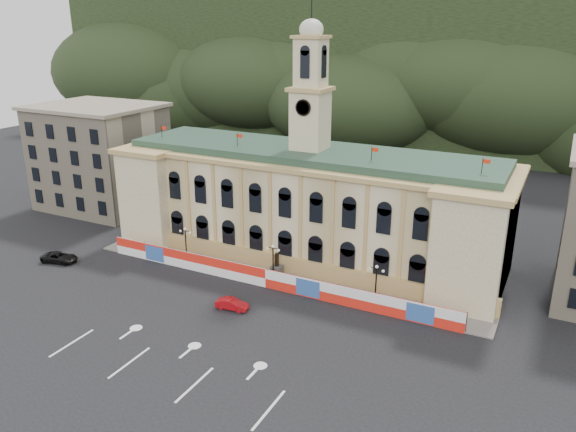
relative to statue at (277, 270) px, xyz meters
The scene contains 13 objects.
ground 18.04m from the statue, 90.00° to the right, with size 260.00×260.00×0.00m, color black.
lane_markings 23.03m from the statue, 90.00° to the right, with size 26.00×10.00×0.02m, color white, non-canonical shape.
hill_ridge 105.59m from the statue, 89.98° to the left, with size 230.00×80.00×64.00m.
city_hall 11.71m from the statue, 90.00° to the left, with size 56.20×17.60×37.10m.
side_building_left 45.63m from the statue, 163.26° to the left, with size 21.00×17.00×18.60m.
hoarding_fence 2.93m from the statue, 88.90° to the right, with size 50.00×0.44×2.50m.
pavement 1.13m from the statue, 90.00° to the right, with size 56.00×5.50×0.16m, color slate.
statue is the anchor object (origin of this frame).
lamp_left 14.16m from the statue, behind, with size 1.96×0.44×5.15m.
lamp_center 2.14m from the statue, 90.00° to the right, with size 1.96×0.44×5.15m.
lamp_right 14.16m from the statue, ahead, with size 1.96×0.44×5.15m.
red_sedan 9.96m from the statue, 94.29° to the right, with size 4.12×1.90×1.31m, color #A30B11.
black_suv 31.44m from the statue, 162.64° to the right, with size 5.56×3.55×1.43m, color black.
Camera 1 is at (32.16, -41.86, 32.51)m, focal length 35.00 mm.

